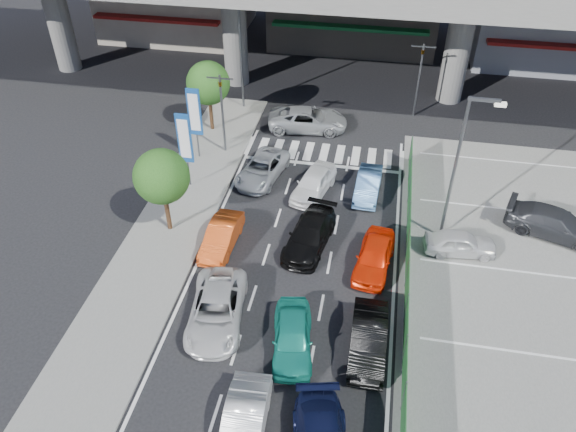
% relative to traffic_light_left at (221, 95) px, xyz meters
% --- Properties ---
extents(ground, '(120.00, 120.00, 0.00)m').
position_rel_traffic_light_left_xyz_m(ground, '(6.20, -12.00, -3.94)').
color(ground, black).
rests_on(ground, ground).
extents(parking_lot, '(12.00, 28.00, 0.06)m').
position_rel_traffic_light_left_xyz_m(parking_lot, '(17.20, -10.00, -3.91)').
color(parking_lot, slate).
rests_on(parking_lot, ground).
extents(sidewalk_left, '(4.00, 30.00, 0.12)m').
position_rel_traffic_light_left_xyz_m(sidewalk_left, '(-0.80, -8.00, -3.88)').
color(sidewalk_left, slate).
rests_on(sidewalk_left, ground).
extents(fence_run, '(0.16, 22.00, 1.80)m').
position_rel_traffic_light_left_xyz_m(fence_run, '(11.50, -11.00, -3.04)').
color(fence_run, '#205E29').
rests_on(fence_run, ground).
extents(traffic_light_left, '(1.60, 1.24, 5.20)m').
position_rel_traffic_light_left_xyz_m(traffic_light_left, '(0.00, 0.00, 0.00)').
color(traffic_light_left, '#595B60').
rests_on(traffic_light_left, ground).
extents(traffic_light_right, '(1.60, 1.24, 5.20)m').
position_rel_traffic_light_left_xyz_m(traffic_light_right, '(11.70, 7.00, 0.00)').
color(traffic_light_right, '#595B60').
rests_on(traffic_light_right, ground).
extents(street_lamp_right, '(1.65, 0.22, 8.00)m').
position_rel_traffic_light_left_xyz_m(street_lamp_right, '(13.37, -6.00, 0.83)').
color(street_lamp_right, '#595B60').
rests_on(street_lamp_right, ground).
extents(street_lamp_left, '(1.65, 0.22, 8.00)m').
position_rel_traffic_light_left_xyz_m(street_lamp_left, '(-0.13, 6.00, 0.83)').
color(street_lamp_left, '#595B60').
rests_on(street_lamp_left, ground).
extents(signboard_near, '(0.80, 0.14, 4.70)m').
position_rel_traffic_light_left_xyz_m(signboard_near, '(-1.00, -4.01, -0.87)').
color(signboard_near, '#595B60').
rests_on(signboard_near, ground).
extents(signboard_far, '(0.80, 0.14, 4.70)m').
position_rel_traffic_light_left_xyz_m(signboard_far, '(-1.40, -1.01, -0.87)').
color(signboard_far, '#595B60').
rests_on(signboard_far, ground).
extents(tree_near, '(2.80, 2.80, 4.80)m').
position_rel_traffic_light_left_xyz_m(tree_near, '(-0.80, -8.00, -0.55)').
color(tree_near, '#382314').
rests_on(tree_near, ground).
extents(tree_far, '(2.80, 2.80, 4.80)m').
position_rel_traffic_light_left_xyz_m(tree_far, '(-1.60, 2.50, -0.55)').
color(tree_far, '#382314').
rests_on(tree_far, ground).
extents(hatch_white_back_mid, '(1.69, 4.26, 1.38)m').
position_rel_traffic_light_left_xyz_m(hatch_white_back_mid, '(5.90, -18.70, -3.25)').
color(hatch_white_back_mid, white).
rests_on(hatch_white_back_mid, ground).
extents(sedan_white_mid_left, '(2.94, 5.21, 1.37)m').
position_rel_traffic_light_left_xyz_m(sedan_white_mid_left, '(3.40, -13.57, -3.25)').
color(sedan_white_mid_left, silver).
rests_on(sedan_white_mid_left, ground).
extents(taxi_teal_mid, '(2.27, 4.26, 1.38)m').
position_rel_traffic_light_left_xyz_m(taxi_teal_mid, '(6.91, -14.42, -3.25)').
color(taxi_teal_mid, '#198F7D').
rests_on(taxi_teal_mid, ground).
extents(hatch_black_mid_right, '(1.51, 4.19, 1.37)m').
position_rel_traffic_light_left_xyz_m(hatch_black_mid_right, '(10.02, -14.00, -3.25)').
color(hatch_black_mid_right, black).
rests_on(hatch_black_mid_right, ground).
extents(taxi_orange_left, '(1.49, 3.91, 1.27)m').
position_rel_traffic_light_left_xyz_m(taxi_orange_left, '(2.26, -8.76, -3.30)').
color(taxi_orange_left, '#D24915').
rests_on(taxi_orange_left, ground).
extents(sedan_black_mid, '(2.58, 4.84, 1.34)m').
position_rel_traffic_light_left_xyz_m(sedan_black_mid, '(6.62, -7.87, -3.27)').
color(sedan_black_mid, black).
rests_on(sedan_black_mid, ground).
extents(taxi_orange_right, '(2.12, 4.22, 1.38)m').
position_rel_traffic_light_left_xyz_m(taxi_orange_right, '(9.94, -8.89, -3.25)').
color(taxi_orange_right, '#F42B08').
rests_on(taxi_orange_right, ground).
extents(wagon_silver_front_left, '(2.88, 4.77, 1.24)m').
position_rel_traffic_light_left_xyz_m(wagon_silver_front_left, '(2.95, -2.42, -3.32)').
color(wagon_silver_front_left, '#B5B9BE').
rests_on(wagon_silver_front_left, ground).
extents(sedan_white_front_mid, '(2.55, 4.32, 1.38)m').
position_rel_traffic_light_left_xyz_m(sedan_white_front_mid, '(6.15, -3.38, -3.25)').
color(sedan_white_front_mid, white).
rests_on(sedan_white_front_mid, ground).
extents(kei_truck_front_right, '(1.48, 3.80, 1.23)m').
position_rel_traffic_light_left_xyz_m(kei_truck_front_right, '(9.20, -2.88, -3.32)').
color(kei_truck_front_right, '#578BC8').
rests_on(kei_truck_front_right, ground).
extents(crossing_wagon_silver, '(5.51, 3.02, 1.46)m').
position_rel_traffic_light_left_xyz_m(crossing_wagon_silver, '(4.70, 3.78, -3.20)').
color(crossing_wagon_silver, '#9C9FA2').
rests_on(crossing_wagon_silver, ground).
extents(parked_sedan_white, '(3.68, 1.74, 1.22)m').
position_rel_traffic_light_left_xyz_m(parked_sedan_white, '(14.07, -7.10, -3.27)').
color(parked_sedan_white, silver).
rests_on(parked_sedan_white, parking_lot).
extents(parked_sedan_dgrey, '(5.26, 3.41, 1.42)m').
position_rel_traffic_light_left_xyz_m(parked_sedan_dgrey, '(18.93, -4.76, -3.17)').
color(parked_sedan_dgrey, '#303236').
rests_on(parked_sedan_dgrey, parking_lot).
extents(traffic_cone, '(0.36, 0.36, 0.69)m').
position_rel_traffic_light_left_xyz_m(traffic_cone, '(13.14, -6.41, -3.53)').
color(traffic_cone, red).
rests_on(traffic_cone, parking_lot).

